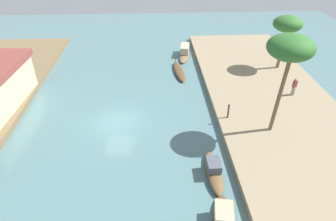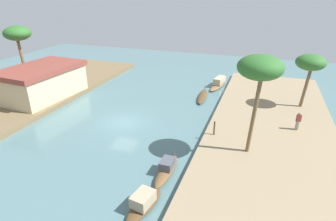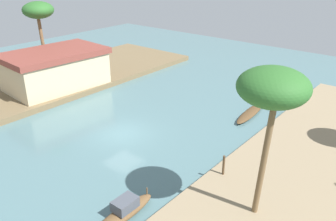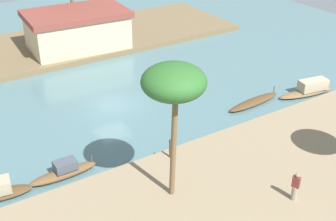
{
  "view_description": "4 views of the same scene",
  "coord_description": "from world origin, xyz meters",
  "px_view_note": "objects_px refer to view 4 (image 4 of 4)",
  "views": [
    {
      "loc": [
        -20.8,
        -3.07,
        14.55
      ],
      "look_at": [
        0.37,
        -4.23,
        0.84
      ],
      "focal_mm": 32.28,
      "sensor_mm": 36.0,
      "label": 1
    },
    {
      "loc": [
        -21.89,
        -12.44,
        12.18
      ],
      "look_at": [
        3.16,
        -3.63,
        0.5
      ],
      "focal_mm": 29.78,
      "sensor_mm": 36.0,
      "label": 2
    },
    {
      "loc": [
        -15.97,
        -17.71,
        12.35
      ],
      "look_at": [
        3.86,
        -1.35,
        0.98
      ],
      "focal_mm": 37.47,
      "sensor_mm": 36.0,
      "label": 3
    },
    {
      "loc": [
        -13.02,
        -28.59,
        16.32
      ],
      "look_at": [
        2.42,
        -4.37,
        0.73
      ],
      "focal_mm": 49.07,
      "sensor_mm": 36.0,
      "label": 4
    }
  ],
  "objects_px": {
    "sampan_with_red_awning": "(254,102)",
    "riverside_building": "(77,29)",
    "sampan_open_hull": "(64,171)",
    "sampan_near_left_bank": "(309,89)",
    "mooring_post": "(170,148)",
    "palm_tree_left_near": "(174,84)",
    "person_on_near_bank": "(295,188)"
  },
  "relations": [
    {
      "from": "sampan_near_left_bank",
      "to": "sampan_with_red_awning",
      "type": "xyz_separation_m",
      "value": [
        -4.81,
        1.08,
        -0.28
      ]
    },
    {
      "from": "sampan_near_left_bank",
      "to": "mooring_post",
      "type": "bearing_deg",
      "value": -161.24
    },
    {
      "from": "palm_tree_left_near",
      "to": "person_on_near_bank",
      "type": "bearing_deg",
      "value": -35.79
    },
    {
      "from": "sampan_open_hull",
      "to": "mooring_post",
      "type": "distance_m",
      "value": 6.4
    },
    {
      "from": "person_on_near_bank",
      "to": "palm_tree_left_near",
      "type": "distance_m",
      "value": 8.69
    },
    {
      "from": "riverside_building",
      "to": "mooring_post",
      "type": "bearing_deg",
      "value": -93.74
    },
    {
      "from": "person_on_near_bank",
      "to": "sampan_with_red_awning",
      "type": "bearing_deg",
      "value": 125.45
    },
    {
      "from": "sampan_open_hull",
      "to": "riverside_building",
      "type": "distance_m",
      "value": 20.42
    },
    {
      "from": "sampan_with_red_awning",
      "to": "mooring_post",
      "type": "height_order",
      "value": "mooring_post"
    },
    {
      "from": "sampan_near_left_bank",
      "to": "person_on_near_bank",
      "type": "relative_size",
      "value": 3.0
    },
    {
      "from": "sampan_with_red_awning",
      "to": "sampan_near_left_bank",
      "type": "bearing_deg",
      "value": -17.73
    },
    {
      "from": "sampan_near_left_bank",
      "to": "sampan_with_red_awning",
      "type": "height_order",
      "value": "sampan_near_left_bank"
    },
    {
      "from": "palm_tree_left_near",
      "to": "sampan_near_left_bank",
      "type": "bearing_deg",
      "value": 17.77
    },
    {
      "from": "person_on_near_bank",
      "to": "sampan_open_hull",
      "type": "bearing_deg",
      "value": -156.83
    },
    {
      "from": "riverside_building",
      "to": "sampan_with_red_awning",
      "type": "bearing_deg",
      "value": -64.45
    },
    {
      "from": "person_on_near_bank",
      "to": "riverside_building",
      "type": "xyz_separation_m",
      "value": [
        -0.67,
        27.48,
        1.07
      ]
    },
    {
      "from": "sampan_with_red_awning",
      "to": "sampan_open_hull",
      "type": "bearing_deg",
      "value": 178.46
    },
    {
      "from": "mooring_post",
      "to": "riverside_building",
      "type": "xyz_separation_m",
      "value": [
        2.73,
        20.63,
        1.19
      ]
    },
    {
      "from": "palm_tree_left_near",
      "to": "sampan_with_red_awning",
      "type": "bearing_deg",
      "value": 28.77
    },
    {
      "from": "sampan_open_hull",
      "to": "person_on_near_bank",
      "type": "relative_size",
      "value": 2.47
    },
    {
      "from": "sampan_open_hull",
      "to": "riverside_building",
      "type": "relative_size",
      "value": 0.42
    },
    {
      "from": "mooring_post",
      "to": "riverside_building",
      "type": "height_order",
      "value": "riverside_building"
    },
    {
      "from": "mooring_post",
      "to": "sampan_with_red_awning",
      "type": "bearing_deg",
      "value": 18.34
    },
    {
      "from": "person_on_near_bank",
      "to": "mooring_post",
      "type": "distance_m",
      "value": 7.65
    },
    {
      "from": "palm_tree_left_near",
      "to": "sampan_open_hull",
      "type": "bearing_deg",
      "value": 127.71
    },
    {
      "from": "sampan_near_left_bank",
      "to": "sampan_with_red_awning",
      "type": "distance_m",
      "value": 4.94
    },
    {
      "from": "sampan_with_red_awning",
      "to": "riverside_building",
      "type": "bearing_deg",
      "value": 106.7
    },
    {
      "from": "sampan_open_hull",
      "to": "palm_tree_left_near",
      "type": "distance_m",
      "value": 9.55
    },
    {
      "from": "sampan_with_red_awning",
      "to": "person_on_near_bank",
      "type": "bearing_deg",
      "value": -127.02
    },
    {
      "from": "sampan_open_hull",
      "to": "sampan_near_left_bank",
      "type": "height_order",
      "value": "sampan_near_left_bank"
    },
    {
      "from": "mooring_post",
      "to": "palm_tree_left_near",
      "type": "xyz_separation_m",
      "value": [
        -1.8,
        -3.1,
        5.98
      ]
    },
    {
      "from": "sampan_near_left_bank",
      "to": "palm_tree_left_near",
      "type": "distance_m",
      "value": 18.35
    }
  ]
}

